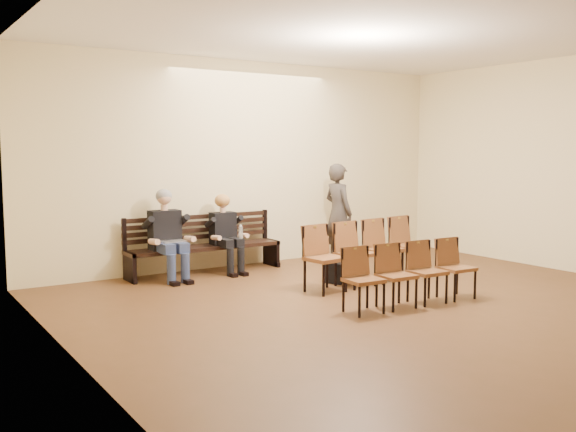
% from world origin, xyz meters
% --- Properties ---
extents(ground, '(10.00, 10.00, 0.00)m').
position_xyz_m(ground, '(0.00, 0.00, 0.00)').
color(ground, '#55331D').
rests_on(ground, ground).
extents(room_walls, '(8.02, 10.01, 3.51)m').
position_xyz_m(room_walls, '(0.00, 0.79, 2.54)').
color(room_walls, beige).
rests_on(room_walls, ground).
extents(bench, '(2.60, 0.90, 0.45)m').
position_xyz_m(bench, '(-1.07, 4.65, 0.23)').
color(bench, black).
rests_on(bench, ground).
extents(seated_man, '(0.58, 0.80, 1.39)m').
position_xyz_m(seated_man, '(-1.76, 4.53, 0.70)').
color(seated_man, black).
rests_on(seated_man, ground).
extents(seated_woman, '(0.50, 0.69, 1.16)m').
position_xyz_m(seated_woman, '(-0.75, 4.53, 0.58)').
color(seated_woman, black).
rests_on(seated_woman, ground).
extents(laptop, '(0.40, 0.34, 0.26)m').
position_xyz_m(laptop, '(-1.73, 4.39, 0.58)').
color(laptop, silver).
rests_on(laptop, bench).
extents(water_bottle, '(0.08, 0.08, 0.23)m').
position_xyz_m(water_bottle, '(-0.62, 4.26, 0.56)').
color(water_bottle, silver).
rests_on(water_bottle, bench).
extents(bag, '(0.50, 0.43, 0.31)m').
position_xyz_m(bag, '(0.33, 2.92, 0.15)').
color(bag, black).
rests_on(bag, ground).
extents(passerby, '(0.51, 0.75, 2.01)m').
position_xyz_m(passerby, '(1.39, 4.32, 1.01)').
color(passerby, '#332D29').
rests_on(passerby, ground).
extents(chair_row_front, '(2.35, 0.78, 0.95)m').
position_xyz_m(chair_row_front, '(0.64, 2.57, 0.47)').
color(chair_row_front, brown).
rests_on(chair_row_front, ground).
extents(chair_row_back, '(1.99, 0.54, 0.81)m').
position_xyz_m(chair_row_back, '(0.22, 1.24, 0.41)').
color(chair_row_back, brown).
rests_on(chair_row_back, ground).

